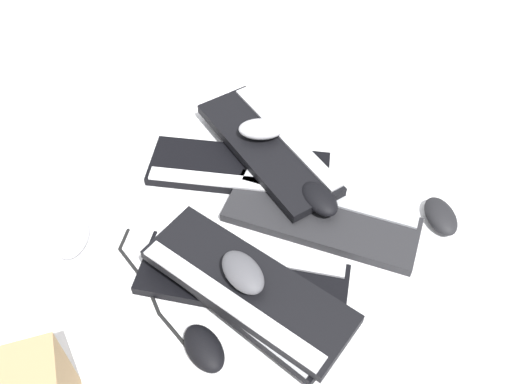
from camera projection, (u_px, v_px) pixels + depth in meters
name	position (u px, v px, depth m)	size (l,w,h in m)	color
ground_plane	(259.00, 229.00, 1.30)	(3.20, 3.20, 0.00)	white
keyboard_0	(243.00, 278.00, 1.20)	(0.28, 0.46, 0.03)	black
keyboard_1	(322.00, 218.00, 1.31)	(0.22, 0.46, 0.03)	#232326
keyboard_2	(239.00, 169.00, 1.40)	(0.31, 0.46, 0.03)	black
keyboard_3	(244.00, 290.00, 1.15)	(0.22, 0.46, 0.03)	black
keyboard_4	(247.00, 286.00, 1.12)	(0.20, 0.45, 0.03)	black
keyboard_5	(268.00, 147.00, 1.41)	(0.33, 0.46, 0.03)	black
mouse_0	(204.00, 348.00, 1.09)	(0.11, 0.07, 0.04)	black
mouse_1	(243.00, 272.00, 1.10)	(0.11, 0.07, 0.04)	#4C4C51
mouse_2	(319.00, 199.00, 1.30)	(0.11, 0.07, 0.04)	black
mouse_3	(441.00, 216.00, 1.30)	(0.11, 0.07, 0.04)	black
mouse_4	(261.00, 129.00, 1.40)	(0.11, 0.07, 0.04)	#B7B7BC
mouse_5	(73.00, 238.00, 1.26)	(0.11, 0.07, 0.04)	#B7B7BC
cable_0	(155.00, 296.00, 1.19)	(0.18, 0.35, 0.01)	black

